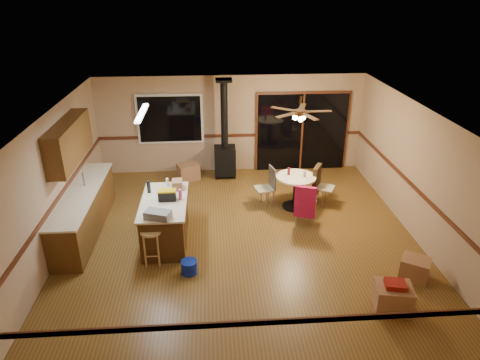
{
  "coord_description": "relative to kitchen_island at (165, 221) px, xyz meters",
  "views": [
    {
      "loc": [
        -0.55,
        -7.41,
        4.72
      ],
      "look_at": [
        0.0,
        0.3,
        1.15
      ],
      "focal_mm": 32.0,
      "sensor_mm": 36.0,
      "label": 1
    }
  ],
  "objects": [
    {
      "name": "floor",
      "position": [
        1.5,
        0.0,
        -0.45
      ],
      "size": [
        7.0,
        7.0,
        0.0
      ],
      "primitive_type": "plane",
      "color": "brown",
      "rests_on": "ground"
    },
    {
      "name": "ceiling",
      "position": [
        1.5,
        0.0,
        2.15
      ],
      "size": [
        7.0,
        7.0,
        0.0
      ],
      "primitive_type": "plane",
      "rotation": [
        3.14,
        0.0,
        0.0
      ],
      "color": "silver",
      "rests_on": "ground"
    },
    {
      "name": "wall_back",
      "position": [
        1.5,
        3.5,
        0.85
      ],
      "size": [
        7.0,
        0.0,
        7.0
      ],
      "primitive_type": "plane",
      "rotation": [
        1.57,
        0.0,
        0.0
      ],
      "color": "tan",
      "rests_on": "ground"
    },
    {
      "name": "wall_front",
      "position": [
        1.5,
        -3.5,
        0.85
      ],
      "size": [
        7.0,
        0.0,
        7.0
      ],
      "primitive_type": "plane",
      "rotation": [
        -1.57,
        0.0,
        0.0
      ],
      "color": "tan",
      "rests_on": "ground"
    },
    {
      "name": "wall_left",
      "position": [
        -2.0,
        0.0,
        0.85
      ],
      "size": [
        0.0,
        7.0,
        7.0
      ],
      "primitive_type": "plane",
      "rotation": [
        1.57,
        0.0,
        1.57
      ],
      "color": "tan",
      "rests_on": "ground"
    },
    {
      "name": "wall_right",
      "position": [
        5.0,
        0.0,
        0.85
      ],
      "size": [
        0.0,
        7.0,
        7.0
      ],
      "primitive_type": "plane",
      "rotation": [
        1.57,
        0.0,
        -1.57
      ],
      "color": "tan",
      "rests_on": "ground"
    },
    {
      "name": "chair_rail",
      "position": [
        1.5,
        0.0,
        0.55
      ],
      "size": [
        7.0,
        7.0,
        0.08
      ],
      "primitive_type": null,
      "color": "#4C2313",
      "rests_on": "ground"
    },
    {
      "name": "window",
      "position": [
        -0.1,
        3.45,
        1.05
      ],
      "size": [
        1.72,
        0.1,
        1.32
      ],
      "primitive_type": "cube",
      "color": "black",
      "rests_on": "ground"
    },
    {
      "name": "sliding_door",
      "position": [
        3.4,
        3.45,
        0.6
      ],
      "size": [
        2.52,
        0.1,
        2.1
      ],
      "primitive_type": "cube",
      "color": "black",
      "rests_on": "ground"
    },
    {
      "name": "lower_cabinets",
      "position": [
        -1.7,
        0.5,
        -0.02
      ],
      "size": [
        0.6,
        3.0,
        0.86
      ],
      "primitive_type": "cube",
      "color": "brown",
      "rests_on": "ground"
    },
    {
      "name": "countertop",
      "position": [
        -1.7,
        0.5,
        0.43
      ],
      "size": [
        0.64,
        3.04,
        0.04
      ],
      "primitive_type": "cube",
      "color": "beige",
      "rests_on": "lower_cabinets"
    },
    {
      "name": "upper_cabinets",
      "position": [
        -1.83,
        0.7,
        1.45
      ],
      "size": [
        0.35,
        2.0,
        0.8
      ],
      "primitive_type": "cube",
      "color": "brown",
      "rests_on": "ground"
    },
    {
      "name": "kitchen_island",
      "position": [
        0.0,
        0.0,
        0.0
      ],
      "size": [
        0.88,
        1.68,
        0.9
      ],
      "color": "#4A2D12",
      "rests_on": "ground"
    },
    {
      "name": "wood_stove",
      "position": [
        1.3,
        3.05,
        0.28
      ],
      "size": [
        0.55,
        0.5,
        2.52
      ],
      "color": "black",
      "rests_on": "ground"
    },
    {
      "name": "ceiling_fan",
      "position": [
        2.83,
        1.21,
        1.76
      ],
      "size": [
        0.24,
        0.24,
        0.55
      ],
      "color": "brown",
      "rests_on": "ceiling"
    },
    {
      "name": "fluorescent_strip",
      "position": [
        -0.3,
        0.3,
        2.11
      ],
      "size": [
        0.1,
        1.2,
        0.04
      ],
      "primitive_type": "cube",
      "color": "white",
      "rests_on": "ceiling"
    },
    {
      "name": "toolbox_grey",
      "position": [
        -0.04,
        -0.68,
        0.52
      ],
      "size": [
        0.51,
        0.39,
        0.14
      ],
      "primitive_type": "cube",
      "rotation": [
        0.0,
        0.0,
        -0.33
      ],
      "color": "slate",
      "rests_on": "kitchen_island"
    },
    {
      "name": "toolbox_black",
      "position": [
        0.07,
        0.02,
        0.54
      ],
      "size": [
        0.34,
        0.18,
        0.19
      ],
      "primitive_type": "cube",
      "rotation": [
        0.0,
        0.0,
        0.01
      ],
      "color": "black",
      "rests_on": "kitchen_island"
    },
    {
      "name": "toolbox_yellow_lid",
      "position": [
        0.07,
        0.02,
        0.65
      ],
      "size": [
        0.35,
        0.18,
        0.03
      ],
      "primitive_type": "cube",
      "rotation": [
        0.0,
        0.0,
        0.01
      ],
      "color": "gold",
      "rests_on": "toolbox_black"
    },
    {
      "name": "box_on_island",
      "position": [
        0.23,
        0.52,
        0.54
      ],
      "size": [
        0.21,
        0.28,
        0.18
      ],
      "primitive_type": "cube",
      "rotation": [
        0.0,
        0.0,
        0.04
      ],
      "color": "#8F613F",
      "rests_on": "kitchen_island"
    },
    {
      "name": "bottle_dark",
      "position": [
        -0.32,
        0.37,
        0.57
      ],
      "size": [
        0.09,
        0.09,
        0.26
      ],
      "primitive_type": "cylinder",
      "rotation": [
        0.0,
        0.0,
        -0.23
      ],
      "color": "black",
      "rests_on": "kitchen_island"
    },
    {
      "name": "bottle_pink",
      "position": [
        0.32,
        0.03,
        0.55
      ],
      "size": [
        0.07,
        0.07,
        0.21
      ],
      "primitive_type": "cylinder",
      "rotation": [
        0.0,
        0.0,
        0.1
      ],
      "color": "#D84C8C",
      "rests_on": "kitchen_island"
    },
    {
      "name": "bottle_white",
      "position": [
        0.02,
        0.64,
        0.54
      ],
      "size": [
        0.07,
        0.07,
        0.18
      ],
      "primitive_type": "cylinder",
      "rotation": [
        0.0,
        0.0,
        0.3
      ],
      "color": "white",
      "rests_on": "kitchen_island"
    },
    {
      "name": "bar_stool",
      "position": [
        -0.18,
        -0.75,
        -0.11
      ],
      "size": [
        0.47,
        0.47,
        0.69
      ],
      "primitive_type": "cylinder",
      "rotation": [
        0.0,
        0.0,
        -0.27
      ],
      "color": "tan",
      "rests_on": "floor"
    },
    {
      "name": "blue_bucket",
      "position": [
        0.49,
        -1.1,
        -0.33
      ],
      "size": [
        0.32,
        0.32,
        0.25
      ],
      "primitive_type": "cylinder",
      "rotation": [
        0.0,
        0.0,
        -0.08
      ],
      "color": "#0C23AC",
      "rests_on": "floor"
    },
    {
      "name": "dining_table",
      "position": [
        2.83,
        1.21,
        0.08
      ],
      "size": [
        0.89,
        0.89,
        0.78
      ],
      "color": "black",
      "rests_on": "ground"
    },
    {
      "name": "glass_red",
      "position": [
        2.68,
        1.31,
        0.41
      ],
      "size": [
        0.08,
        0.08,
        0.17
      ],
      "primitive_type": "cylinder",
      "rotation": [
        0.0,
        0.0,
        -0.2
      ],
      "color": "#590C14",
      "rests_on": "dining_table"
    },
    {
      "name": "glass_cream",
      "position": [
        3.01,
        1.16,
        0.4
      ],
      "size": [
        0.08,
        0.08,
        0.15
      ],
      "primitive_type": "cylinder",
      "rotation": [
        0.0,
        0.0,
        -0.43
      ],
      "color": "beige",
      "rests_on": "dining_table"
    },
    {
      "name": "chair_left",
      "position": [
        2.23,
        1.33,
        0.14
      ],
      "size": [
        0.48,
        0.48,
        0.51
      ],
      "color": "tan",
      "rests_on": "ground"
    },
    {
      "name": "chair_near",
      "position": [
        2.86,
        0.33,
        0.14
      ],
      "size": [
        0.55,
        0.58,
        0.7
      ],
      "color": "tan",
      "rests_on": "ground"
    },
    {
      "name": "chair_right",
      "position": [
        3.36,
        1.34,
        0.14
      ],
      "size": [
        0.6,
        0.58,
        0.7
      ],
      "color": "tan",
      "rests_on": "ground"
    },
    {
      "name": "box_under_window",
      "position": [
        0.33,
        2.96,
        -0.24
      ],
      "size": [
        0.64,
        0.58,
        0.42
      ],
      "primitive_type": "cube",
      "rotation": [
        0.0,
        0.0,
        0.37
      ],
      "color": "#8F613F",
      "rests_on": "floor"
    },
    {
      "name": "box_corner_a",
      "position": [
        3.74,
        -2.25,
        -0.24
      ],
      "size": [
        0.64,
        0.57,
        0.42
      ],
      "primitive_type": "cube",
      "rotation": [
        0.0,
        0.0,
        -0.19
      ],
      "color": "#8F613F",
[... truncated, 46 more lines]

